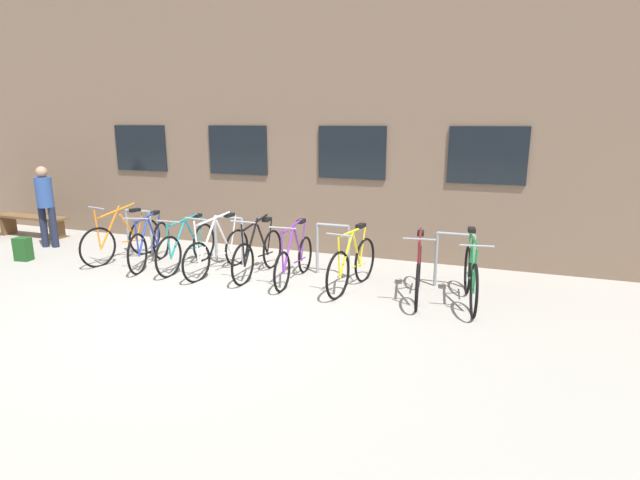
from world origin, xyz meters
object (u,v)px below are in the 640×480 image
object	(u,v)px
bicycle_teal	(187,247)
bicycle_white	(218,251)
bicycle_purple	(294,259)
bicycle_orange	(122,239)
person_by_bench	(45,201)
bicycle_green	(471,276)
backpack	(23,249)
bicycle_maroon	(418,273)
bicycle_black	(258,253)
bicycle_yellow	(352,265)
wooden_bench	(31,221)
bicycle_blue	(150,245)

from	to	relation	value
bicycle_teal	bicycle_white	distance (m)	0.67
bicycle_purple	bicycle_orange	bearing A→B (deg)	179.00
bicycle_white	person_by_bench	bearing A→B (deg)	174.93
bicycle_white	bicycle_purple	bearing A→B (deg)	1.62
bicycle_green	bicycle_orange	bearing A→B (deg)	178.63
bicycle_purple	backpack	bearing A→B (deg)	-173.31
bicycle_maroon	bicycle_green	bearing A→B (deg)	-0.58
bicycle_black	bicycle_orange	bearing A→B (deg)	-179.99
bicycle_orange	backpack	bearing A→B (deg)	-158.62
bicycle_orange	bicycle_white	xyz separation A→B (m)	(2.13, -0.10, -0.02)
person_by_bench	bicycle_black	bearing A→B (deg)	-3.16
bicycle_green	bicycle_yellow	distance (m)	1.77
bicycle_green	backpack	world-z (taller)	bicycle_green
backpack	bicycle_white	bearing A→B (deg)	-0.52
bicycle_green	wooden_bench	distance (m)	9.70
backpack	bicycle_yellow	bearing A→B (deg)	-4.06
bicycle_orange	bicycle_blue	distance (m)	0.74
bicycle_black	bicycle_white	bearing A→B (deg)	-171.98
bicycle_teal	person_by_bench	distance (m)	3.66
bicycle_green	bicycle_white	distance (m)	4.19
bicycle_teal	bicycle_yellow	size ratio (longest dim) A/B	1.08
bicycle_black	bicycle_purple	size ratio (longest dim) A/B	1.02
bicycle_teal	wooden_bench	xyz separation A→B (m)	(-4.79, 0.90, -0.03)
bicycle_teal	bicycle_green	xyz separation A→B (m)	(4.86, -0.12, 0.02)
bicycle_purple	wooden_bench	size ratio (longest dim) A/B	0.92
bicycle_blue	bicycle_maroon	bearing A→B (deg)	-0.17
bicycle_black	backpack	distance (m)	4.65
bicycle_yellow	bicycle_white	xyz separation A→B (m)	(-2.42, 0.03, -0.01)
bicycle_black	bicycle_purple	bearing A→B (deg)	-5.23
bicycle_maroon	person_by_bench	size ratio (longest dim) A/B	1.03
bicycle_black	backpack	xyz separation A→B (m)	(-4.60, -0.68, -0.16)
bicycle_teal	wooden_bench	size ratio (longest dim) A/B	0.97
bicycle_black	bicycle_purple	distance (m)	0.69
wooden_bench	person_by_bench	xyz separation A→B (m)	(1.19, -0.59, 0.61)
bicycle_maroon	bicycle_white	bearing A→B (deg)	179.31
bicycle_orange	bicycle_blue	xyz separation A→B (m)	(0.73, -0.13, -0.01)
bicycle_teal	person_by_bench	world-z (taller)	person_by_bench
bicycle_black	bicycle_blue	xyz separation A→B (m)	(-2.12, -0.13, 0.00)
bicycle_yellow	bicycle_green	bearing A→B (deg)	-0.57
bicycle_teal	wooden_bench	bearing A→B (deg)	169.39
bicycle_green	bicycle_maroon	world-z (taller)	bicycle_green
bicycle_green	backpack	xyz separation A→B (m)	(-8.06, -0.53, -0.18)
bicycle_green	bicycle_orange	size ratio (longest dim) A/B	1.00
bicycle_teal	bicycle_yellow	world-z (taller)	bicycle_yellow
bicycle_white	person_by_bench	distance (m)	4.32
bicycle_teal	bicycle_black	size ratio (longest dim) A/B	1.03
bicycle_purple	bicycle_maroon	bearing A→B (deg)	-2.30
bicycle_purple	wooden_bench	world-z (taller)	bicycle_purple
bicycle_white	bicycle_blue	world-z (taller)	bicycle_white
bicycle_blue	wooden_bench	distance (m)	4.18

